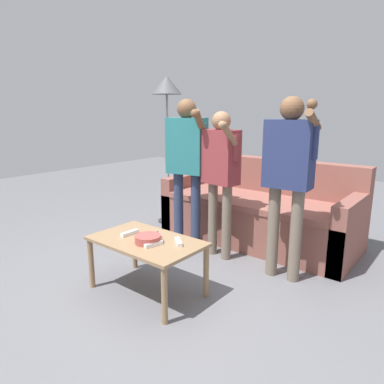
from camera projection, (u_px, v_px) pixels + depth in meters
The scene contains 12 objects.
ground_plane at pixel (167, 282), 3.01m from camera, with size 12.00×12.00×0.00m, color slate.
couch at pixel (259, 213), 3.94m from camera, with size 2.12×0.90×0.89m.
coffee_table at pixel (147, 247), 2.76m from camera, with size 0.89×0.54×0.44m.
snack_bowl at pixel (148, 239), 2.67m from camera, with size 0.20×0.20×0.06m, color #B24C47.
game_remote_nunchuk at pixel (157, 235), 2.78m from camera, with size 0.06×0.09×0.05m.
floor_lamp at pixel (167, 95), 4.29m from camera, with size 0.37×0.37×1.85m.
player_left at pixel (187, 157), 3.54m from camera, with size 0.49×0.34×1.55m.
player_center at pixel (220, 168), 3.34m from camera, with size 0.42×0.36×1.43m.
player_right at pixel (288, 168), 2.87m from camera, with size 0.46×0.29×1.55m.
game_remote_wand_near at pixel (178, 242), 2.66m from camera, with size 0.14×0.12×0.03m.
game_remote_wand_far at pixel (154, 244), 2.61m from camera, with size 0.07×0.15×0.03m.
game_remote_wand_spare at pixel (130, 233), 2.85m from camera, with size 0.04×0.16×0.03m.
Camera 1 is at (1.90, -2.01, 1.43)m, focal length 32.72 mm.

